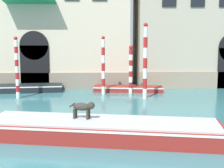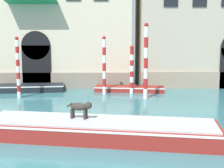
# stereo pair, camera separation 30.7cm
# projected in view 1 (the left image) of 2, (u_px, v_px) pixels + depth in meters

# --- Properties ---
(boat_foreground) EXTENTS (9.09, 3.66, 0.69)m
(boat_foreground) POSITION_uv_depth(u_px,v_px,m) (101.00, 129.00, 11.58)
(boat_foreground) COLOR maroon
(boat_foreground) RESTS_ON ground_plane
(dog_on_deck) EXTENTS (1.00, 0.48, 0.68)m
(dog_on_deck) POSITION_uv_depth(u_px,v_px,m) (83.00, 107.00, 11.74)
(dog_on_deck) COLOR #332D28
(dog_on_deck) RESTS_ON boat_foreground
(boat_moored_near_palazzo) EXTENTS (5.34, 2.47, 0.49)m
(boat_moored_near_palazzo) POSITION_uv_depth(u_px,v_px,m) (26.00, 88.00, 22.40)
(boat_moored_near_palazzo) COLOR black
(boat_moored_near_palazzo) RESTS_ON ground_plane
(boat_moored_far) EXTENTS (5.07, 1.97, 0.38)m
(boat_moored_far) POSITION_uv_depth(u_px,v_px,m) (128.00, 89.00, 22.46)
(boat_moored_far) COLOR maroon
(boat_moored_far) RESTS_ON ground_plane
(mooring_pole_0) EXTENTS (0.24, 0.24, 3.94)m
(mooring_pole_0) POSITION_uv_depth(u_px,v_px,m) (103.00, 65.00, 21.06)
(mooring_pole_0) COLOR white
(mooring_pole_0) RESTS_ON ground_plane
(mooring_pole_1) EXTENTS (0.24, 0.24, 3.89)m
(mooring_pole_1) POSITION_uv_depth(u_px,v_px,m) (17.00, 67.00, 19.53)
(mooring_pole_1) COLOR white
(mooring_pole_1) RESTS_ON ground_plane
(mooring_pole_2) EXTENTS (0.27, 0.27, 3.32)m
(mooring_pole_2) POSITION_uv_depth(u_px,v_px,m) (131.00, 69.00, 21.48)
(mooring_pole_2) COLOR white
(mooring_pole_2) RESTS_ON ground_plane
(mooring_pole_3) EXTENTS (0.26, 0.26, 4.72)m
(mooring_pole_3) POSITION_uv_depth(u_px,v_px,m) (145.00, 61.00, 19.35)
(mooring_pole_3) COLOR white
(mooring_pole_3) RESTS_ON ground_plane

